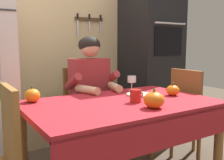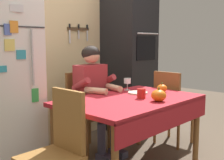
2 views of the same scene
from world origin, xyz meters
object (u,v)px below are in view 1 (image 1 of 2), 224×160
(dining_table, at_px, (123,113))
(wine_glass, at_px, (132,80))
(seated_person, at_px, (93,90))
(chair_right_side, at_px, (192,112))
(wall_oven, at_px, (151,54))
(pumpkin_large, at_px, (173,90))
(serving_tray, at_px, (139,95))
(coffee_mug, at_px, (136,96))
(chair_behind_person, at_px, (84,109))
(pumpkin_medium, at_px, (32,95))
(pumpkin_small, at_px, (154,100))

(dining_table, height_order, wine_glass, wine_glass)
(seated_person, xyz_separation_m, chair_right_side, (0.84, -0.49, -0.23))
(wall_oven, distance_m, pumpkin_large, 1.13)
(wine_glass, bearing_deg, serving_tray, -110.35)
(wine_glass, bearing_deg, coffee_mug, -122.94)
(dining_table, height_order, chair_right_side, chair_right_side)
(serving_tray, bearing_deg, wine_glass, 69.65)
(chair_behind_person, distance_m, chair_right_side, 1.08)
(chair_right_side, bearing_deg, dining_table, -172.65)
(coffee_mug, bearing_deg, pumpkin_large, 5.31)
(pumpkin_medium, distance_m, pumpkin_small, 0.89)
(dining_table, relative_size, pumpkin_medium, 11.40)
(dining_table, distance_m, pumpkin_small, 0.31)
(coffee_mug, relative_size, serving_tray, 0.52)
(dining_table, xyz_separation_m, pumpkin_large, (0.49, -0.02, 0.13))
(seated_person, relative_size, pumpkin_large, 11.22)
(pumpkin_small, distance_m, serving_tray, 0.44)
(seated_person, distance_m, pumpkin_small, 0.87)
(seated_person, distance_m, coffee_mug, 0.66)
(coffee_mug, xyz_separation_m, pumpkin_large, (0.42, 0.04, -0.00))
(seated_person, bearing_deg, wall_oven, 17.92)
(wall_oven, height_order, coffee_mug, wall_oven)
(chair_right_side, height_order, serving_tray, chair_right_side)
(seated_person, relative_size, coffee_mug, 11.22)
(dining_table, xyz_separation_m, pumpkin_medium, (-0.57, 0.35, 0.13))
(wall_oven, height_order, chair_right_side, wall_oven)
(pumpkin_medium, bearing_deg, pumpkin_large, -19.39)
(pumpkin_large, bearing_deg, serving_tray, 147.68)
(chair_right_side, bearing_deg, coffee_mug, -168.10)
(wine_glass, xyz_separation_m, pumpkin_small, (-0.26, -0.61, -0.05))
(chair_right_side, xyz_separation_m, pumpkin_large, (-0.41, -0.14, 0.27))
(pumpkin_large, relative_size, pumpkin_small, 0.79)
(chair_behind_person, bearing_deg, pumpkin_small, -89.72)
(seated_person, distance_m, pumpkin_medium, 0.68)
(coffee_mug, height_order, pumpkin_large, pumpkin_large)
(wine_glass, xyz_separation_m, pumpkin_large, (0.16, -0.36, -0.06))
(pumpkin_small, relative_size, serving_tray, 0.66)
(pumpkin_small, bearing_deg, wine_glass, 66.50)
(wall_oven, xyz_separation_m, wine_glass, (-0.72, -0.58, -0.21))
(coffee_mug, bearing_deg, wall_oven, 45.08)
(seated_person, bearing_deg, coffee_mug, -89.31)
(chair_right_side, relative_size, pumpkin_medium, 7.57)
(wall_oven, relative_size, coffee_mug, 18.92)
(pumpkin_large, height_order, pumpkin_small, pumpkin_small)
(pumpkin_medium, height_order, serving_tray, pumpkin_medium)
(dining_table, height_order, pumpkin_large, pumpkin_large)
(pumpkin_medium, bearing_deg, wall_oven, 19.33)
(pumpkin_large, distance_m, pumpkin_small, 0.49)
(chair_behind_person, xyz_separation_m, coffee_mug, (0.01, -0.85, 0.28))
(dining_table, relative_size, chair_behind_person, 1.51)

